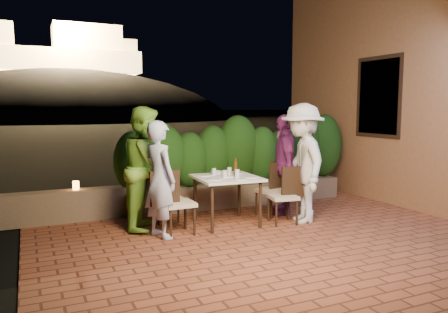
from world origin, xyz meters
TOP-DOWN VIEW (x-y plane):
  - ground at (0.00, 0.00)m, footprint 400.00×400.00m
  - terrace_floor at (0.00, 0.50)m, footprint 7.00×6.00m
  - building_wall at (3.60, 2.00)m, footprint 1.60×5.00m
  - window_pane at (2.82, 1.50)m, footprint 0.08×1.00m
  - window_frame at (2.81, 1.50)m, footprint 0.06×1.15m
  - planter at (0.20, 2.30)m, footprint 4.20×0.55m
  - hedge at (0.20, 2.30)m, footprint 4.00×0.70m
  - parapet at (-2.80, 2.30)m, footprint 2.20×0.30m
  - hill at (2.00, 60.00)m, footprint 52.00×40.00m
  - fortress at (2.00, 60.00)m, footprint 26.00×8.00m
  - dining_table at (-0.58, 1.10)m, footprint 0.97×0.97m
  - plate_nw at (-0.87, 0.92)m, footprint 0.24×0.24m
  - plate_sw at (-0.86, 1.33)m, footprint 0.24×0.24m
  - plate_ne at (-0.29, 0.89)m, footprint 0.24×0.24m
  - plate_se at (-0.30, 1.33)m, footprint 0.22×0.22m
  - plate_centre at (-0.60, 1.10)m, footprint 0.23×0.23m
  - plate_front at (-0.50, 0.77)m, footprint 0.21×0.21m
  - glass_nw at (-0.67, 0.98)m, footprint 0.07×0.07m
  - glass_sw at (-0.70, 1.30)m, footprint 0.06×0.06m
  - glass_ne at (-0.46, 0.97)m, footprint 0.07×0.07m
  - glass_se at (-0.46, 1.25)m, footprint 0.07×0.07m
  - beer_bottle at (-0.40, 1.15)m, footprint 0.05×0.05m
  - bowl at (-0.61, 1.42)m, footprint 0.20×0.20m
  - chair_left_front at (-1.43, 0.91)m, footprint 0.44×0.44m
  - chair_left_back at (-1.39, 1.34)m, footprint 0.40×0.40m
  - chair_right_front at (0.24, 0.78)m, footprint 0.48×0.48m
  - chair_right_back at (0.32, 1.28)m, footprint 0.51×0.51m
  - diner_blue at (-1.70, 0.89)m, footprint 0.56×0.69m
  - diner_green at (-1.74, 1.41)m, footprint 1.01×1.10m
  - diner_white at (0.56, 0.75)m, footprint 0.97×1.34m
  - diner_purple at (0.61, 1.34)m, footprint 0.78×1.08m
  - parapet_lamp at (-2.67, 2.30)m, footprint 0.10×0.10m

SIDE VIEW (x-z plane):
  - hill at x=2.00m, z-range -15.00..7.00m
  - terrace_floor at x=0.00m, z-range -0.15..0.00m
  - ground at x=0.00m, z-range -0.02..-0.02m
  - planter at x=0.20m, z-range 0.00..0.40m
  - parapet at x=-2.80m, z-range 0.00..0.50m
  - dining_table at x=-0.58m, z-range 0.00..0.75m
  - chair_left_back at x=-1.39m, z-range 0.00..0.85m
  - chair_right_front at x=0.24m, z-range 0.00..0.89m
  - chair_right_back at x=0.32m, z-range 0.00..0.90m
  - chair_left_front at x=-1.43m, z-range 0.00..0.93m
  - parapet_lamp at x=-2.67m, z-range 0.50..0.64m
  - plate_front at x=-0.50m, z-range 0.75..0.76m
  - plate_se at x=-0.30m, z-range 0.75..0.76m
  - plate_centre at x=-0.60m, z-range 0.75..0.76m
  - plate_nw at x=-0.87m, z-range 0.75..0.76m
  - plate_sw at x=-0.86m, z-range 0.75..0.76m
  - plate_ne at x=-0.29m, z-range 0.75..0.76m
  - bowl at x=-0.61m, z-range 0.75..0.79m
  - glass_sw at x=-0.70m, z-range 0.75..0.86m
  - glass_se at x=-0.46m, z-range 0.75..0.87m
  - glass_nw at x=-0.67m, z-range 0.75..0.87m
  - glass_ne at x=-0.46m, z-range 0.75..0.87m
  - diner_blue at x=-1.70m, z-range 0.00..1.63m
  - diner_purple at x=0.61m, z-range 0.00..1.69m
  - beer_bottle at x=-0.40m, z-range 0.75..1.03m
  - diner_green at x=-1.74m, z-range 0.00..1.82m
  - diner_white at x=0.56m, z-range 0.00..1.87m
  - hedge at x=0.20m, z-range 0.40..1.50m
  - window_pane at x=2.82m, z-range 1.30..2.70m
  - window_frame at x=2.81m, z-range 1.23..2.77m
  - building_wall at x=3.60m, z-range 0.00..5.00m
  - fortress at x=2.00m, z-range 6.50..14.50m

